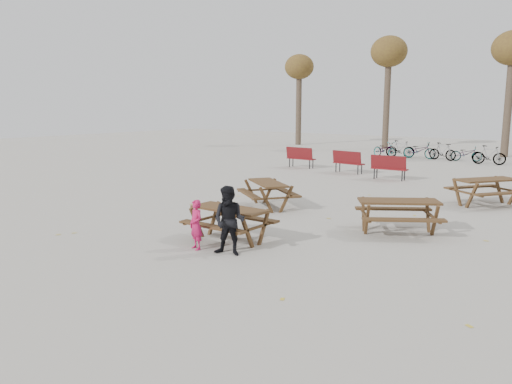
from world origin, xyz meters
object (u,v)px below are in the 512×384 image
Objects in this scene: picnic_table_north at (268,195)px; child at (196,225)px; picnic_table_far at (486,192)px; picnic_table_east at (398,217)px; soda_bottle at (223,205)px; food_tray at (227,207)px; adult at (229,221)px; main_picnic_table at (230,216)px.

child is at bearing -37.53° from picnic_table_north.
picnic_table_east is at bearing -154.89° from picnic_table_far.
food_tray is at bearing 70.66° from soda_bottle.
child is at bearing -168.10° from picnic_table_far.
child reaches higher than picnic_table_north.
food_tray is 1.09m from adult.
soda_bottle is 4.03m from picnic_table_north.
soda_bottle is at bearing 103.16° from child.
picnic_table_east is (2.81, 3.01, -0.18)m from main_picnic_table.
food_tray is 0.12× the size of adult.
main_picnic_table is 10.00× the size of food_tray.
picnic_table_north is at bearing 165.25° from picnic_table_far.
picnic_table_north is (-1.46, 3.64, -0.40)m from food_tray.
soda_bottle is 0.09× the size of picnic_table_east.
food_tray is at bearing 101.42° from child.
food_tray is 1.06× the size of soda_bottle.
child is 0.87m from adult.
adult is 4.96m from picnic_table_north.
adult is (0.75, -0.79, -0.07)m from food_tray.
picnic_table_north is (-1.37, 4.54, -0.15)m from child.
adult is (0.84, 0.11, 0.18)m from child.
picnic_table_east is (2.11, 3.85, -0.32)m from adult.
adult is (0.78, -0.69, -0.12)m from soda_bottle.
picnic_table_north is 6.79m from picnic_table_far.
picnic_table_east reaches higher than picnic_table_north.
picnic_table_north is at bearing 99.09° from adult.
child reaches higher than food_tray.
picnic_table_far reaches higher than picnic_table_east.
child is (-0.06, -0.80, -0.30)m from soda_bottle.
soda_bottle is 4.31m from picnic_table_east.
picnic_table_east is at bearing 28.10° from picnic_table_north.
picnic_table_east reaches higher than food_tray.
child is at bearing -96.11° from food_tray.
picnic_table_east is 0.98× the size of picnic_table_far.
adult is 0.77× the size of picnic_table_east.
picnic_table_far reaches higher than picnic_table_north.
picnic_table_north is at bearing 139.27° from picnic_table_east.
picnic_table_far is (5.19, 4.38, 0.02)m from picnic_table_north.
picnic_table_far is (3.73, 8.02, -0.38)m from food_tray.
child is at bearing -94.37° from soda_bottle.
soda_bottle is 0.09× the size of picnic_table_far.
picnic_table_north is at bearing 110.89° from soda_bottle.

